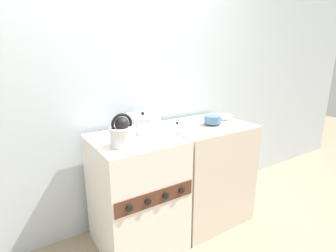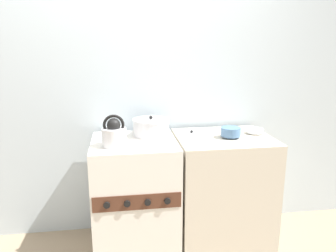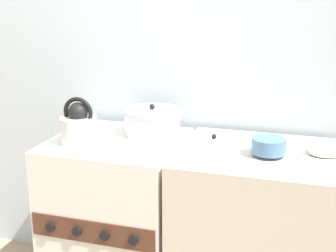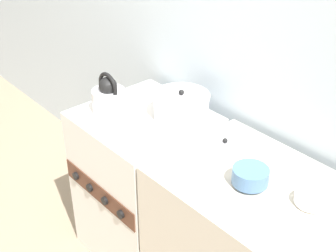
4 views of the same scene
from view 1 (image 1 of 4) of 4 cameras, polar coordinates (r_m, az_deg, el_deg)
wall_back at (r=2.23m, az=-11.99°, el=8.57°), size 7.00×0.06×2.50m
stove at (r=2.13m, az=-6.83°, el=-14.24°), size 0.63×0.63×0.90m
counter at (r=2.48m, az=7.82°, el=-9.78°), size 0.72×0.62×0.91m
kettle at (r=1.77m, az=-9.87°, el=-1.62°), size 0.21×0.17×0.23m
cooking_pot at (r=2.11m, az=-5.45°, el=0.68°), size 0.29×0.29×0.16m
enamel_bowl at (r=2.31m, az=9.67°, el=1.40°), size 0.15×0.15×0.08m
small_ceramic_bowl at (r=2.53m, az=12.20°, el=1.99°), size 0.13×0.13×0.04m
loose_pot_lid at (r=2.26m, az=2.03°, el=0.28°), size 0.21×0.21×0.03m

